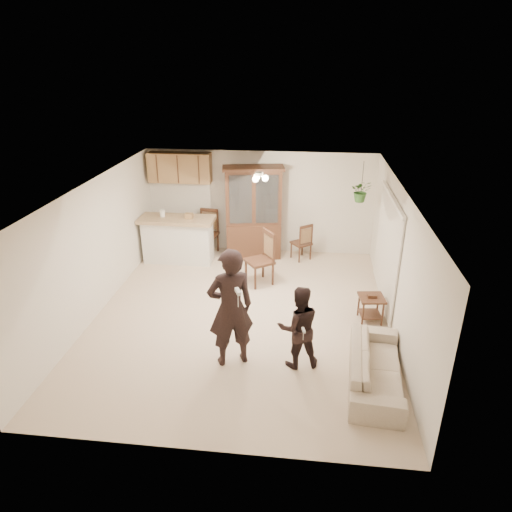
# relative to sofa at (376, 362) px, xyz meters

# --- Properties ---
(floor) EXTENTS (6.50, 6.50, 0.00)m
(floor) POSITION_rel_sofa_xyz_m (-2.27, 1.67, -0.37)
(floor) COLOR beige
(floor) RESTS_ON ground
(ceiling) EXTENTS (5.50, 6.50, 0.02)m
(ceiling) POSITION_rel_sofa_xyz_m (-2.27, 1.67, 2.13)
(ceiling) COLOR white
(ceiling) RESTS_ON wall_back
(wall_back) EXTENTS (5.50, 0.02, 2.50)m
(wall_back) POSITION_rel_sofa_xyz_m (-2.27, 4.92, 0.88)
(wall_back) COLOR silver
(wall_back) RESTS_ON ground
(wall_front) EXTENTS (5.50, 0.02, 2.50)m
(wall_front) POSITION_rel_sofa_xyz_m (-2.27, -1.58, 0.88)
(wall_front) COLOR silver
(wall_front) RESTS_ON ground
(wall_left) EXTENTS (0.02, 6.50, 2.50)m
(wall_left) POSITION_rel_sofa_xyz_m (-5.02, 1.67, 0.88)
(wall_left) COLOR silver
(wall_left) RESTS_ON ground
(wall_right) EXTENTS (0.02, 6.50, 2.50)m
(wall_right) POSITION_rel_sofa_xyz_m (0.48, 1.67, 0.88)
(wall_right) COLOR silver
(wall_right) RESTS_ON ground
(breakfast_bar) EXTENTS (1.60, 0.55, 1.00)m
(breakfast_bar) POSITION_rel_sofa_xyz_m (-4.12, 4.02, 0.13)
(breakfast_bar) COLOR white
(breakfast_bar) RESTS_ON floor
(bar_top) EXTENTS (1.75, 0.70, 0.08)m
(bar_top) POSITION_rel_sofa_xyz_m (-4.12, 4.02, 0.68)
(bar_top) COLOR tan
(bar_top) RESTS_ON breakfast_bar
(upper_cabinets) EXTENTS (1.50, 0.34, 0.70)m
(upper_cabinets) POSITION_rel_sofa_xyz_m (-4.17, 4.74, 1.73)
(upper_cabinets) COLOR brown
(upper_cabinets) RESTS_ON wall_back
(vertical_blinds) EXTENTS (0.06, 2.30, 2.10)m
(vertical_blinds) POSITION_rel_sofa_xyz_m (0.44, 2.57, 0.73)
(vertical_blinds) COLOR beige
(vertical_blinds) RESTS_ON wall_right
(ceiling_fixture) EXTENTS (0.36, 0.36, 0.20)m
(ceiling_fixture) POSITION_rel_sofa_xyz_m (-2.07, 2.87, 2.03)
(ceiling_fixture) COLOR #FFE8BF
(ceiling_fixture) RESTS_ON ceiling
(hanging_plant) EXTENTS (0.43, 0.37, 0.48)m
(hanging_plant) POSITION_rel_sofa_xyz_m (0.03, 4.07, 1.48)
(hanging_plant) COLOR #2A5522
(hanging_plant) RESTS_ON ceiling
(plant_cord) EXTENTS (0.01, 0.01, 0.65)m
(plant_cord) POSITION_rel_sofa_xyz_m (0.03, 4.07, 1.81)
(plant_cord) COLOR black
(plant_cord) RESTS_ON ceiling
(sofa) EXTENTS (0.89, 1.93, 0.73)m
(sofa) POSITION_rel_sofa_xyz_m (0.00, 0.00, 0.00)
(sofa) COLOR beige
(sofa) RESTS_ON floor
(adult) EXTENTS (0.77, 0.66, 1.80)m
(adult) POSITION_rel_sofa_xyz_m (-2.23, 0.27, 0.53)
(adult) COLOR black
(adult) RESTS_ON floor
(child) EXTENTS (0.76, 0.65, 1.35)m
(child) POSITION_rel_sofa_xyz_m (-1.18, 0.32, 0.31)
(child) COLOR black
(child) RESTS_ON floor
(china_hutch) EXTENTS (1.48, 0.77, 2.22)m
(china_hutch) POSITION_rel_sofa_xyz_m (-2.38, 4.50, 0.73)
(china_hutch) COLOR #371D14
(china_hutch) RESTS_ON floor
(side_table) EXTENTS (0.50, 0.50, 0.55)m
(side_table) POSITION_rel_sofa_xyz_m (0.13, 1.79, -0.11)
(side_table) COLOR #371D14
(side_table) RESTS_ON floor
(chair_bar) EXTENTS (0.55, 0.55, 1.11)m
(chair_bar) POSITION_rel_sofa_xyz_m (-3.54, 4.53, -0.05)
(chair_bar) COLOR #371D14
(chair_bar) RESTS_ON floor
(chair_hutch_left) EXTENTS (0.72, 0.72, 1.17)m
(chair_hutch_left) POSITION_rel_sofa_xyz_m (-2.09, 3.07, -0.04)
(chair_hutch_left) COLOR #371D14
(chair_hutch_left) RESTS_ON floor
(chair_hutch_right) EXTENTS (0.57, 0.57, 0.92)m
(chair_hutch_right) POSITION_rel_sofa_xyz_m (-1.22, 4.47, -0.11)
(chair_hutch_right) COLOR #371D14
(chair_hutch_right) RESTS_ON floor
(controller_adult) EXTENTS (0.12, 0.18, 0.05)m
(controller_adult) POSITION_rel_sofa_xyz_m (-2.04, -0.15, 1.16)
(controller_adult) COLOR white
(controller_adult) RESTS_ON adult
(controller_child) EXTENTS (0.06, 0.13, 0.04)m
(controller_child) POSITION_rel_sofa_xyz_m (-1.10, 0.00, 0.48)
(controller_child) COLOR white
(controller_child) RESTS_ON child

